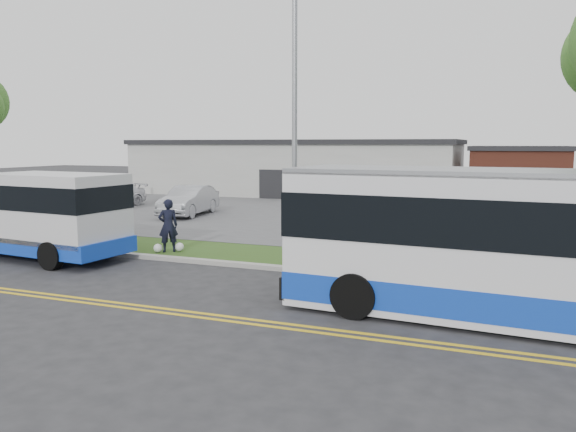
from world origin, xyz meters
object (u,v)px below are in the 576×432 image
at_px(transit_bus, 565,249).
at_px(streetlight_near, 294,108).
at_px(shuttle_bus, 39,213).
at_px(parked_car_b, 111,196).
at_px(parked_car_a, 189,201).
at_px(pedestrian, 168,226).

bearing_deg(transit_bus, streetlight_near, 154.04).
xyz_separation_m(streetlight_near, shuttle_bus, (-8.53, -2.88, -3.62)).
height_order(streetlight_near, parked_car_b, streetlight_near).
height_order(shuttle_bus, parked_car_a, shuttle_bus).
xyz_separation_m(pedestrian, parked_car_b, (-11.79, 11.46, -0.28)).
height_order(shuttle_bus, pedestrian, shuttle_bus).
distance_m(streetlight_near, shuttle_bus, 9.70).
bearing_deg(parked_car_b, pedestrian, -32.54).
relative_size(streetlight_near, shuttle_bus, 1.18).
distance_m(shuttle_bus, parked_car_b, 15.79).
bearing_deg(parked_car_a, streetlight_near, -50.10).
xyz_separation_m(pedestrian, parked_car_a, (-4.94, 9.54, -0.16)).
height_order(pedestrian, parked_car_b, pedestrian).
bearing_deg(parked_car_a, parked_car_b, 156.95).
relative_size(streetlight_near, pedestrian, 4.86).
bearing_deg(shuttle_bus, transit_bus, -0.56).
height_order(transit_bus, parked_car_a, transit_bus).
relative_size(shuttle_bus, transit_bus, 0.64).
bearing_deg(shuttle_bus, parked_car_b, 125.18).
height_order(transit_bus, pedestrian, transit_bus).
bearing_deg(streetlight_near, shuttle_bus, -161.34).
relative_size(parked_car_a, parked_car_b, 1.03).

